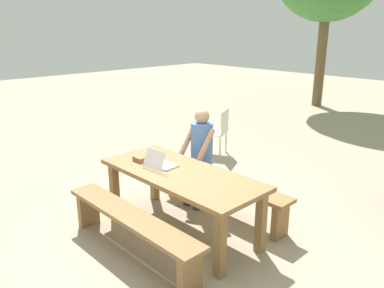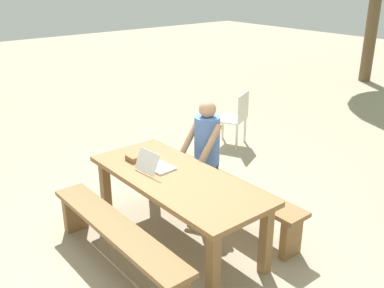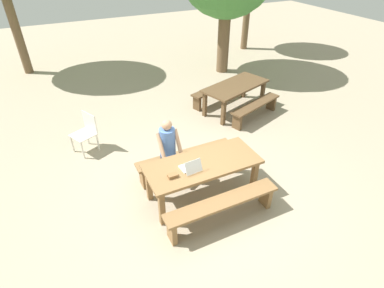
# 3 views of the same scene
# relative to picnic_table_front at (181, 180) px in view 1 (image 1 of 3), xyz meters

# --- Properties ---
(ground_plane) EXTENTS (30.00, 30.00, 0.00)m
(ground_plane) POSITION_rel_picnic_table_front_xyz_m (0.00, 0.00, -0.62)
(ground_plane) COLOR tan
(picnic_table_front) EXTENTS (1.95, 0.83, 0.73)m
(picnic_table_front) POSITION_rel_picnic_table_front_xyz_m (0.00, 0.00, 0.00)
(picnic_table_front) COLOR olive
(picnic_table_front) RESTS_ON ground
(bench_near) EXTENTS (1.94, 0.30, 0.46)m
(bench_near) POSITION_rel_picnic_table_front_xyz_m (0.00, -0.69, -0.28)
(bench_near) COLOR olive
(bench_near) RESTS_ON ground
(bench_far) EXTENTS (1.94, 0.30, 0.46)m
(bench_far) POSITION_rel_picnic_table_front_xyz_m (0.00, 0.69, -0.28)
(bench_far) COLOR olive
(bench_far) RESTS_ON ground
(laptop) EXTENTS (0.31, 0.33, 0.22)m
(laptop) POSITION_rel_picnic_table_front_xyz_m (-0.26, -0.08, 0.16)
(laptop) COLOR white
(laptop) RESTS_ON picnic_table_front
(small_pouch) EXTENTS (0.15, 0.10, 0.05)m
(small_pouch) POSITION_rel_picnic_table_front_xyz_m (-0.59, -0.12, 0.13)
(small_pouch) COLOR olive
(small_pouch) RESTS_ON picnic_table_front
(person_seated) EXTENTS (0.39, 0.40, 1.28)m
(person_seated) POSITION_rel_picnic_table_front_xyz_m (-0.35, 0.65, 0.12)
(person_seated) COLOR #333847
(person_seated) RESTS_ON ground
(plastic_chair) EXTENTS (0.59, 0.59, 0.84)m
(plastic_chair) POSITION_rel_picnic_table_front_xyz_m (-1.57, 2.33, -0.17)
(plastic_chair) COLOR silver
(plastic_chair) RESTS_ON ground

